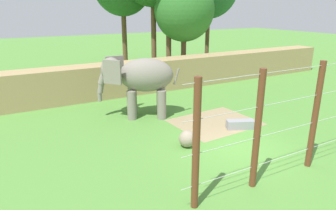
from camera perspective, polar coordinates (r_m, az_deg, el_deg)
ground_plane at (r=13.81m, az=12.98°, el=-7.99°), size 120.00×120.00×0.00m
dirt_patch at (r=16.62m, az=8.79°, el=-3.19°), size 4.50×3.72×0.01m
embankment_wall at (r=22.16m, az=-5.60°, el=5.28°), size 36.00×1.80×2.24m
elephant at (r=16.77m, az=-5.29°, el=5.09°), size 4.19×2.98×3.36m
enrichment_ball at (r=13.53m, az=3.63°, el=-6.33°), size 0.75×0.75×0.75m
cable_fence at (r=11.46m, az=21.66°, el=-3.06°), size 8.86×0.23×4.13m
feed_trough at (r=15.96m, az=13.39°, el=-3.55°), size 1.48×1.03×0.44m
tree_left_of_centre at (r=26.56m, az=3.04°, el=17.36°), size 5.01×5.01×8.34m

